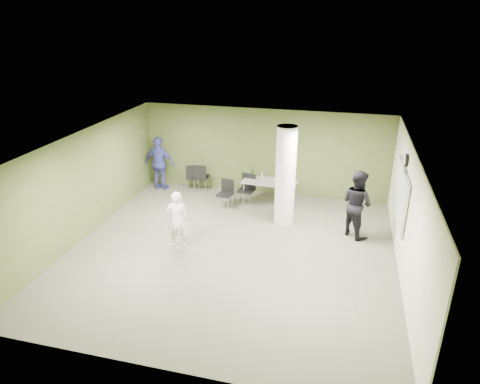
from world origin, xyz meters
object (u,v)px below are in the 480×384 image
(man_blue, at_px, (160,164))
(folding_table, at_px, (269,182))
(woman_white, at_px, (177,219))
(man_black, at_px, (357,204))
(chair_back_left, at_px, (200,176))

(man_blue, bearing_deg, folding_table, 178.50)
(woman_white, height_order, man_black, man_black)
(woman_white, bearing_deg, folding_table, -133.61)
(folding_table, xyz_separation_m, man_blue, (-3.77, 0.35, 0.17))
(man_blue, bearing_deg, chair_back_left, -169.33)
(woman_white, xyz_separation_m, man_blue, (-2.01, 3.46, 0.15))
(folding_table, bearing_deg, man_blue, 177.94)
(folding_table, height_order, woman_white, woman_white)
(woman_white, distance_m, man_black, 4.69)
(folding_table, relative_size, man_blue, 0.93)
(folding_table, distance_m, chair_back_left, 2.47)
(folding_table, distance_m, man_black, 2.94)
(folding_table, xyz_separation_m, chair_back_left, (-2.41, 0.51, -0.18))
(man_black, bearing_deg, folding_table, 16.57)
(woman_white, bearing_deg, man_black, -172.38)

